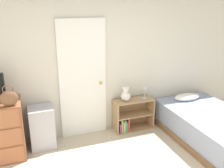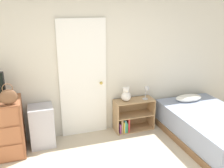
{
  "view_description": "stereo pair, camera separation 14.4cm",
  "coord_description": "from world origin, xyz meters",
  "views": [
    {
      "loc": [
        -1.26,
        -1.99,
        2.32
      ],
      "look_at": [
        0.15,
        1.82,
        0.98
      ],
      "focal_mm": 40.0,
      "sensor_mm": 36.0,
      "label": 1
    },
    {
      "loc": [
        -1.13,
        -2.04,
        2.32
      ],
      "look_at": [
        0.15,
        1.82,
        0.98
      ],
      "focal_mm": 40.0,
      "sensor_mm": 36.0,
      "label": 2
    }
  ],
  "objects": [
    {
      "name": "wall_back",
      "position": [
        0.0,
        2.1,
        1.27
      ],
      "size": [
        10.0,
        0.06,
        2.55
      ],
      "color": "beige",
      "rests_on": "ground_plane"
    },
    {
      "name": "door_closed",
      "position": [
        -0.31,
        2.05,
        1.04
      ],
      "size": [
        0.83,
        0.09,
        2.07
      ],
      "color": "white",
      "rests_on": "ground_plane"
    },
    {
      "name": "handbag",
      "position": [
        -1.49,
        1.59,
        1.03
      ],
      "size": [
        0.25,
        0.1,
        0.32
      ],
      "color": "brown",
      "rests_on": "dresser"
    },
    {
      "name": "storage_bin",
      "position": [
        -1.07,
        1.87,
        0.35
      ],
      "size": [
        0.39,
        0.37,
        0.7
      ],
      "color": "#ADADB7",
      "rests_on": "ground_plane"
    },
    {
      "name": "bookshelf",
      "position": [
        0.54,
        1.9,
        0.25
      ],
      "size": [
        0.74,
        0.31,
        0.6
      ],
      "color": "tan",
      "rests_on": "ground_plane"
    },
    {
      "name": "teddy_bear",
      "position": [
        0.44,
        1.89,
        0.72
      ],
      "size": [
        0.18,
        0.18,
        0.28
      ],
      "color": "silver",
      "rests_on": "bookshelf"
    },
    {
      "name": "desk_lamp",
      "position": [
        0.83,
        1.85,
        0.78
      ],
      "size": [
        0.12,
        0.11,
        0.26
      ],
      "color": "#B2B2B7",
      "rests_on": "bookshelf"
    },
    {
      "name": "bed",
      "position": [
        1.71,
        1.1,
        0.25
      ],
      "size": [
        1.22,
        1.93,
        0.6
      ],
      "color": "brown",
      "rests_on": "ground_plane"
    }
  ]
}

